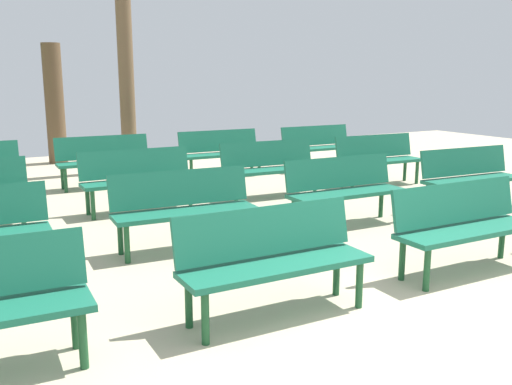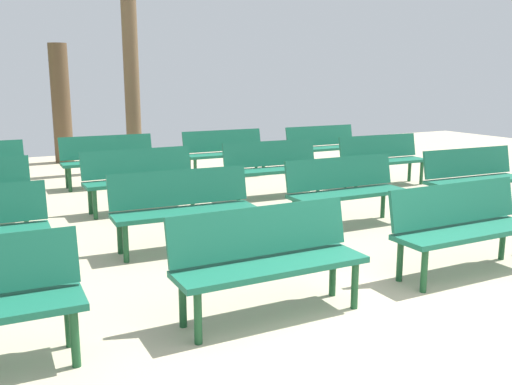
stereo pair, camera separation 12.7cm
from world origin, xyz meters
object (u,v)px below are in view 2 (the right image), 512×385
(bench_r3_c3, at_px, (323,144))
(tree_1, at_px, (132,83))
(bench_r1_c3, at_px, (473,175))
(bench_r2_c2, at_px, (273,165))
(bench_r0_c2, at_px, (463,223))
(bench_r3_c2, at_px, (225,150))
(bench_r2_c3, at_px, (382,157))
(bench_r2_c1, at_px, (140,176))
(tree_2, at_px, (61,104))
(bench_r1_c2, at_px, (345,187))
(bench_r1_c1, at_px, (183,204))
(bench_r0_c1, at_px, (268,255))
(bench_r3_c1, at_px, (108,157))

(bench_r3_c3, distance_m, tree_1, 4.05)
(bench_r1_c3, height_order, bench_r2_c2, same)
(bench_r0_c2, distance_m, tree_1, 7.65)
(bench_r3_c2, bearing_deg, bench_r2_c3, -44.04)
(bench_r3_c3, height_order, tree_1, tree_1)
(bench_r2_c1, distance_m, tree_1, 3.75)
(bench_r3_c3, bearing_deg, bench_r0_c2, -111.57)
(tree_1, xyz_separation_m, tree_2, (-1.06, 1.83, -0.46))
(bench_r1_c2, relative_size, bench_r3_c2, 1.00)
(tree_1, bearing_deg, bench_r1_c3, -59.43)
(bench_r1_c1, relative_size, tree_1, 0.47)
(bench_r2_c2, distance_m, bench_r3_c3, 2.93)
(bench_r0_c1, bearing_deg, tree_2, 90.77)
(bench_r1_c1, relative_size, bench_r1_c2, 1.01)
(bench_r2_c3, relative_size, bench_r3_c3, 1.01)
(bench_r3_c2, bearing_deg, bench_r3_c1, 179.56)
(bench_r1_c2, height_order, bench_r1_c3, same)
(bench_r1_c1, distance_m, tree_1, 5.66)
(bench_r1_c3, bearing_deg, bench_r3_c1, 138.34)
(bench_r1_c3, distance_m, tree_1, 6.65)
(bench_r0_c1, distance_m, bench_r3_c2, 6.43)
(bench_r1_c3, xyz_separation_m, bench_r2_c3, (0.04, 2.02, 0.00))
(bench_r0_c1, height_order, bench_r1_c3, same)
(bench_r0_c1, relative_size, bench_r0_c2, 1.00)
(bench_r1_c2, xyz_separation_m, bench_r2_c1, (-2.07, 2.06, 0.00))
(bench_r3_c1, height_order, tree_1, tree_1)
(tree_1, relative_size, tree_2, 1.36)
(bench_r0_c1, height_order, tree_2, tree_2)
(bench_r2_c2, bearing_deg, bench_r3_c1, 139.07)
(bench_r0_c2, distance_m, bench_r1_c3, 2.92)
(bench_r1_c1, distance_m, bench_r2_c3, 4.78)
(tree_2, bearing_deg, bench_r0_c2, -77.15)
(bench_r1_c2, xyz_separation_m, bench_r3_c2, (0.19, 3.99, 0.00))
(bench_r1_c2, bearing_deg, bench_r0_c2, -90.56)
(bench_r3_c2, bearing_deg, bench_r3_c3, -1.62)
(bench_r0_c2, relative_size, bench_r1_c1, 0.99)
(bench_r1_c2, distance_m, bench_r2_c1, 2.92)
(bench_r2_c1, height_order, tree_1, tree_1)
(bench_r3_c3, bearing_deg, bench_r2_c1, -156.97)
(bench_r1_c3, xyz_separation_m, bench_r2_c2, (-2.10, 2.15, 0.00))
(bench_r1_c2, bearing_deg, bench_r3_c1, 118.06)
(bench_r1_c1, xyz_separation_m, bench_r3_c1, (0.18, 4.04, 0.00))
(bench_r1_c3, bearing_deg, bench_r3_c3, 91.21)
(bench_r1_c1, bearing_deg, bench_r3_c2, 63.03)
(bench_r1_c2, relative_size, bench_r3_c3, 1.00)
(bench_r1_c1, xyz_separation_m, bench_r2_c1, (0.12, 2.01, 0.00))
(bench_r3_c1, distance_m, tree_2, 3.31)
(bench_r1_c3, distance_m, bench_r2_c2, 3.00)
(bench_r2_c3, height_order, bench_r3_c1, same)
(bench_r1_c1, distance_m, bench_r1_c2, 2.20)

